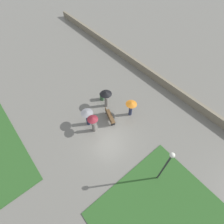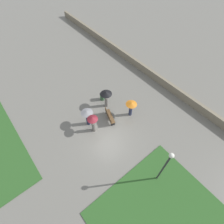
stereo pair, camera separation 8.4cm
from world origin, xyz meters
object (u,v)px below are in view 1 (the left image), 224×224
(trash_bin, at_px, (102,97))
(crowd_person_orange, at_px, (131,106))
(lamp_post, at_px, (166,164))
(crowd_person_maroon, at_px, (93,122))
(park_bench, at_px, (109,116))
(crowd_person_grey, at_px, (87,116))
(crowd_person_black, at_px, (106,95))

(trash_bin, height_order, crowd_person_orange, crowd_person_orange)
(lamp_post, height_order, crowd_person_maroon, lamp_post)
(park_bench, bearing_deg, lamp_post, -166.40)
(trash_bin, xyz_separation_m, crowd_person_grey, (-1.61, 2.79, 0.83))
(crowd_person_orange, bearing_deg, lamp_post, -159.43)
(crowd_person_grey, bearing_deg, crowd_person_maroon, -150.63)
(crowd_person_black, height_order, crowd_person_orange, crowd_person_black)
(park_bench, relative_size, crowd_person_grey, 0.95)
(trash_bin, xyz_separation_m, crowd_person_black, (-0.94, 0.19, 1.09))
(trash_bin, bearing_deg, crowd_person_maroon, 131.69)
(trash_bin, distance_m, crowd_person_maroon, 3.88)
(park_bench, distance_m, crowd_person_grey, 2.12)
(crowd_person_black, xyz_separation_m, crowd_person_orange, (-2.30, -1.08, -0.22))
(lamp_post, relative_size, trash_bin, 5.36)
(park_bench, relative_size, trash_bin, 2.14)
(park_bench, height_order, trash_bin, park_bench)
(crowd_person_maroon, bearing_deg, crowd_person_grey, -10.91)
(crowd_person_black, height_order, crowd_person_grey, crowd_person_black)
(park_bench, xyz_separation_m, crowd_person_grey, (0.82, 1.80, 0.77))
(park_bench, distance_m, crowd_person_black, 1.98)
(lamp_post, distance_m, crowd_person_grey, 7.59)
(crowd_person_black, distance_m, crowd_person_orange, 2.55)
(park_bench, height_order, crowd_person_orange, crowd_person_orange)
(crowd_person_maroon, bearing_deg, park_bench, -96.33)
(crowd_person_maroon, distance_m, crowd_person_grey, 0.90)
(crowd_person_black, xyz_separation_m, crowd_person_maroon, (-1.57, 2.64, -0.21))
(park_bench, relative_size, crowd_person_maroon, 0.90)
(lamp_post, distance_m, trash_bin, 9.40)
(park_bench, height_order, crowd_person_grey, crowd_person_grey)
(park_bench, height_order, lamp_post, lamp_post)
(park_bench, relative_size, lamp_post, 0.40)
(trash_bin, bearing_deg, park_bench, 157.74)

